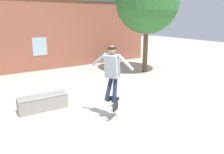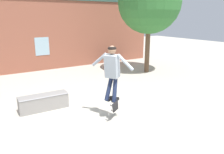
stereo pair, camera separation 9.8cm
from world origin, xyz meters
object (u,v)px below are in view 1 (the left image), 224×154
(skate_ledge, at_px, (43,103))
(skateboard_flipping, at_px, (115,107))
(tree_right, at_px, (147,2))
(skater, at_px, (112,69))
(trash_bin, at_px, (109,61))

(skate_ledge, bearing_deg, skateboard_flipping, -47.46)
(tree_right, xyz_separation_m, skateboard_flipping, (-4.17, -3.57, -2.96))
(skater, bearing_deg, trash_bin, 29.62)
(skateboard_flipping, bearing_deg, trash_bin, 3.92)
(tree_right, distance_m, skater, 5.81)
(skate_ledge, relative_size, skateboard_flipping, 2.33)
(tree_right, distance_m, skateboard_flipping, 6.24)
(skate_ledge, distance_m, skateboard_flipping, 2.19)
(skate_ledge, height_order, trash_bin, trash_bin)
(skate_ledge, bearing_deg, tree_right, 20.16)
(tree_right, xyz_separation_m, trash_bin, (-0.96, 1.77, -2.94))
(tree_right, distance_m, trash_bin, 3.57)
(trash_bin, height_order, skater, skater)
(skate_ledge, height_order, skater, skater)
(tree_right, height_order, skater, tree_right)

